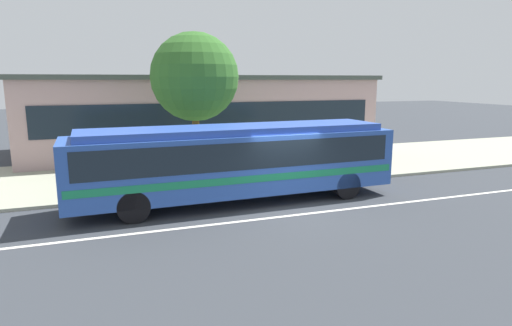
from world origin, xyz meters
name	(u,v)px	position (x,y,z in m)	size (l,w,h in m)	color
ground_plane	(289,208)	(0.00, 0.00, 0.00)	(120.00, 120.00, 0.00)	#33373D
sidewalk_slab	(231,169)	(0.00, 6.71, 0.06)	(60.00, 8.00, 0.12)	#9D9F8A
lane_stripe_center	(299,215)	(0.00, -0.80, 0.00)	(56.00, 0.16, 0.01)	silver
transit_bus	(236,158)	(-1.41, 1.36, 1.57)	(11.44, 2.72, 2.70)	#2B52AA
pedestrian_waiting_near_sign	(336,155)	(3.64, 3.17, 1.08)	(0.45, 0.45, 1.66)	#373B3B
bus_stop_sign	(314,145)	(2.51, 3.05, 1.60)	(0.08, 0.44, 2.29)	gray
street_tree_near_stop	(195,77)	(-1.93, 5.47, 4.37)	(3.72, 3.72, 6.13)	brown
station_building	(199,113)	(0.01, 13.40, 2.26)	(19.73, 9.25, 4.51)	#B59493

